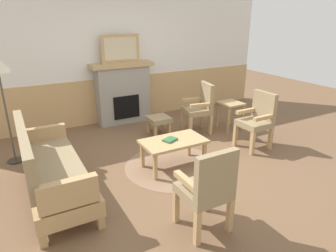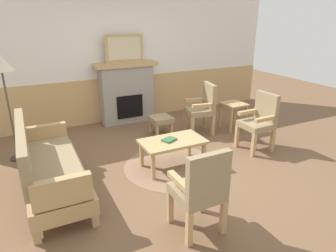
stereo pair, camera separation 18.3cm
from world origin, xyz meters
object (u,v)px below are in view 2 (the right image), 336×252
couch (49,168)px  book_on_table (169,140)px  floor_lamp_by_couch (1,70)px  armchair_near_fireplace (203,106)px  fireplace (127,92)px  framed_picture (124,48)px  armchair_by_window_left (260,119)px  coffee_table (173,144)px  armchair_front_left (201,188)px  footstool (161,120)px  side_table (234,109)px

couch → book_on_table: size_ratio=8.94×
floor_lamp_by_couch → armchair_near_fireplace: bearing=-5.8°
armchair_near_fireplace → fireplace: bearing=130.4°
framed_picture → couch: bearing=-128.2°
book_on_table → armchair_by_window_left: bearing=-2.1°
couch → coffee_table: size_ratio=1.88×
armchair_front_left → floor_lamp_by_couch: floor_lamp_by_couch is taller
footstool → armchair_near_fireplace: bearing=-19.3°
framed_picture → floor_lamp_by_couch: bearing=-156.5°
book_on_table → armchair_near_fireplace: bearing=39.2°
framed_picture → floor_lamp_by_couch: framed_picture is taller
coffee_table → floor_lamp_by_couch: bearing=147.6°
fireplace → armchair_by_window_left: 2.83m
armchair_near_fireplace → armchair_by_window_left: same height
fireplace → side_table: size_ratio=2.36×
framed_picture → side_table: framed_picture is taller
armchair_near_fireplace → floor_lamp_by_couch: size_ratio=0.58×
couch → book_on_table: (1.69, 0.02, 0.06)m
book_on_table → armchair_near_fireplace: 1.59m
book_on_table → coffee_table: bearing=-11.2°
footstool → armchair_near_fireplace: armchair_near_fireplace is taller
couch → side_table: size_ratio=3.27×
armchair_front_left → side_table: 3.23m
armchair_front_left → armchair_near_fireplace: bearing=57.0°
coffee_table → armchair_front_left: 1.50m
framed_picture → armchair_near_fireplace: bearing=-49.6°
coffee_table → armchair_front_left: armchair_front_left is taller
fireplace → couch: size_ratio=0.72×
armchair_by_window_left → coffee_table: bearing=178.2°
couch → floor_lamp_by_couch: bearing=105.8°
armchair_front_left → footstool: bearing=73.3°
floor_lamp_by_couch → book_on_table: bearing=-32.8°
book_on_table → footstool: 1.37m
floor_lamp_by_couch → armchair_by_window_left: bearing=-20.4°
coffee_table → armchair_by_window_left: (1.64, -0.05, 0.15)m
framed_picture → armchair_by_window_left: size_ratio=0.82×
footstool → floor_lamp_by_couch: (-2.54, 0.06, 1.17)m
side_table → floor_lamp_by_couch: floor_lamp_by_couch is taller
coffee_table → book_on_table: (-0.05, 0.01, 0.07)m
framed_picture → side_table: size_ratio=1.45×
framed_picture → coffee_table: (-0.08, -2.31, -1.17)m
framed_picture → side_table: 2.52m
book_on_table → floor_lamp_by_couch: size_ratio=0.12×
footstool → armchair_by_window_left: (1.23, -1.34, 0.25)m
armchair_near_fireplace → framed_picture: bearing=130.4°
fireplace → armchair_front_left: 3.78m
framed_picture → footstool: size_ratio=2.00×
framed_picture → couch: size_ratio=0.44×
footstool → side_table: 1.48m
fireplace → armchair_by_window_left: size_ratio=1.33×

